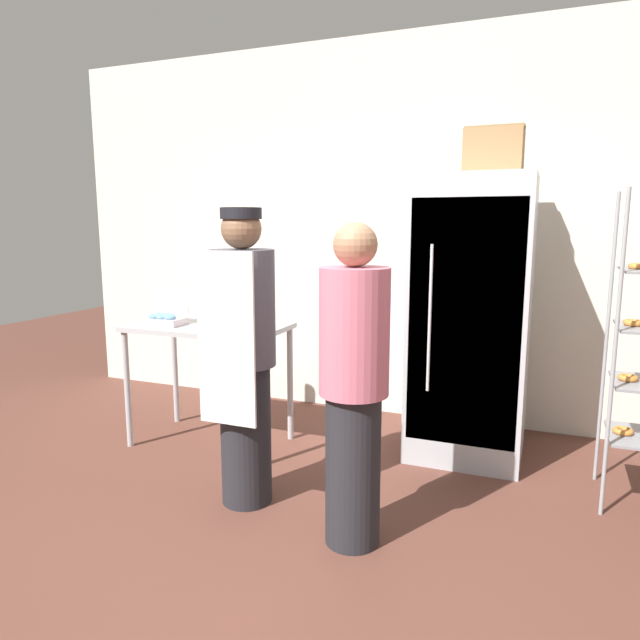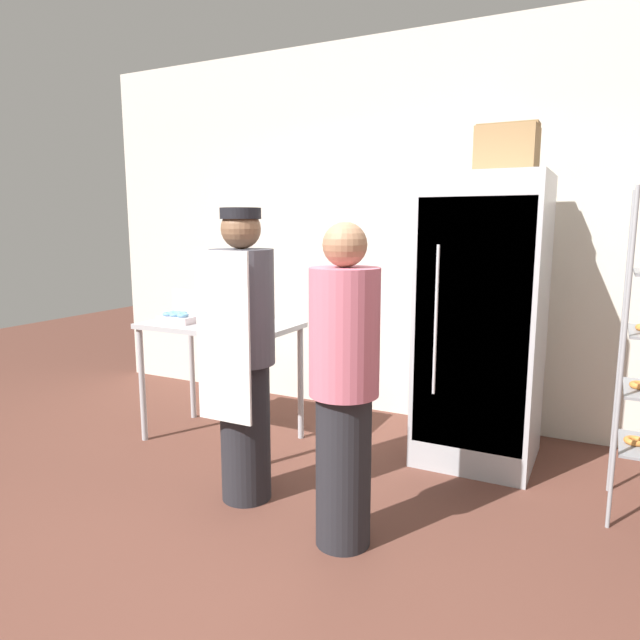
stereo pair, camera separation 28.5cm
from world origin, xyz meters
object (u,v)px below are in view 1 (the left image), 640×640
(person_baker, at_px, (244,354))
(person_customer, at_px, (354,386))
(donut_box, at_px, (166,318))
(blender_pitcher, at_px, (204,302))
(cardboard_storage_box, at_px, (494,152))
(refrigerator, at_px, (471,319))

(person_baker, relative_size, person_customer, 1.05)
(donut_box, relative_size, person_baker, 0.16)
(blender_pitcher, relative_size, person_customer, 0.18)
(blender_pitcher, xyz_separation_m, person_customer, (1.57, -1.10, -0.19))
(blender_pitcher, height_order, cardboard_storage_box, cardboard_storage_box)
(person_baker, distance_m, person_customer, 0.73)
(cardboard_storage_box, bearing_deg, refrigerator, -136.02)
(refrigerator, height_order, person_customer, refrigerator)
(refrigerator, height_order, donut_box, refrigerator)
(refrigerator, distance_m, donut_box, 2.14)
(donut_box, bearing_deg, blender_pitcher, 72.50)
(blender_pitcher, height_order, person_baker, person_baker)
(person_customer, bearing_deg, person_baker, 165.88)
(cardboard_storage_box, bearing_deg, donut_box, -161.65)
(refrigerator, xyz_separation_m, person_customer, (-0.37, -1.39, -0.14))
(person_customer, bearing_deg, refrigerator, 74.96)
(cardboard_storage_box, bearing_deg, person_customer, -107.39)
(cardboard_storage_box, xyz_separation_m, person_baker, (-1.17, -1.30, -1.19))
(refrigerator, xyz_separation_m, cardboard_storage_box, (0.09, 0.09, 1.11))
(refrigerator, height_order, blender_pitcher, refrigerator)
(refrigerator, bearing_deg, person_baker, -131.81)
(blender_pitcher, relative_size, cardboard_storage_box, 0.77)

